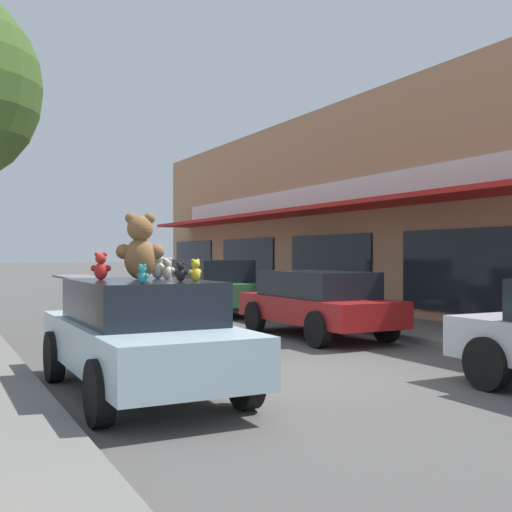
{
  "coord_description": "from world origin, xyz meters",
  "views": [
    {
      "loc": [
        -4.98,
        -8.06,
        1.8
      ],
      "look_at": [
        -0.15,
        1.45,
        1.77
      ],
      "focal_mm": 45.0,
      "sensor_mm": 36.0,
      "label": 1
    }
  ],
  "objects_px": {
    "teddy_bear_white": "(158,266)",
    "teddy_bear_cream": "(167,268)",
    "teddy_bear_giant": "(140,247)",
    "teddy_bear_red": "(101,267)",
    "parked_car_far_right": "(212,285)",
    "teddy_bear_teal": "(142,274)",
    "parked_car_far_center": "(317,301)",
    "plush_art_car": "(140,333)",
    "teddy_bear_yellow": "(195,270)",
    "teddy_bear_black": "(181,272)"
  },
  "relations": [
    {
      "from": "teddy_bear_red",
      "to": "teddy_bear_white",
      "type": "xyz_separation_m",
      "value": [
        0.8,
        0.1,
        0.0
      ]
    },
    {
      "from": "plush_art_car",
      "to": "parked_car_far_right",
      "type": "xyz_separation_m",
      "value": [
        5.03,
        9.48,
        0.08
      ]
    },
    {
      "from": "teddy_bear_giant",
      "to": "teddy_bear_red",
      "type": "bearing_deg",
      "value": 17.39
    },
    {
      "from": "plush_art_car",
      "to": "teddy_bear_giant",
      "type": "height_order",
      "value": "teddy_bear_giant"
    },
    {
      "from": "teddy_bear_giant",
      "to": "teddy_bear_teal",
      "type": "relative_size",
      "value": 3.89
    },
    {
      "from": "teddy_bear_black",
      "to": "teddy_bear_white",
      "type": "bearing_deg",
      "value": -50.26
    },
    {
      "from": "teddy_bear_red",
      "to": "parked_car_far_center",
      "type": "relative_size",
      "value": 0.08
    },
    {
      "from": "teddy_bear_giant",
      "to": "teddy_bear_red",
      "type": "xyz_separation_m",
      "value": [
        -0.52,
        0.01,
        -0.25
      ]
    },
    {
      "from": "teddy_bear_giant",
      "to": "parked_car_far_right",
      "type": "xyz_separation_m",
      "value": [
        4.93,
        9.16,
        -1.02
      ]
    },
    {
      "from": "teddy_bear_teal",
      "to": "parked_car_far_center",
      "type": "xyz_separation_m",
      "value": [
        5.32,
        4.78,
        -0.79
      ]
    },
    {
      "from": "teddy_bear_giant",
      "to": "teddy_bear_cream",
      "type": "relative_size",
      "value": 3.06
    },
    {
      "from": "teddy_bear_red",
      "to": "teddy_bear_white",
      "type": "bearing_deg",
      "value": -156.45
    },
    {
      "from": "teddy_bear_yellow",
      "to": "teddy_bear_red",
      "type": "bearing_deg",
      "value": -64.83
    },
    {
      "from": "teddy_bear_giant",
      "to": "teddy_bear_red",
      "type": "relative_size",
      "value": 2.45
    },
    {
      "from": "teddy_bear_cream",
      "to": "parked_car_far_center",
      "type": "xyz_separation_m",
      "value": [
        4.55,
        3.39,
        -0.82
      ]
    },
    {
      "from": "teddy_bear_black",
      "to": "teddy_bear_cream",
      "type": "bearing_deg",
      "value": -56.9
    },
    {
      "from": "teddy_bear_white",
      "to": "teddy_bear_cream",
      "type": "relative_size",
      "value": 1.27
    },
    {
      "from": "teddy_bear_white",
      "to": "parked_car_far_right",
      "type": "xyz_separation_m",
      "value": [
        4.65,
        9.05,
        -0.77
      ]
    },
    {
      "from": "parked_car_far_center",
      "to": "parked_car_far_right",
      "type": "height_order",
      "value": "parked_car_far_right"
    },
    {
      "from": "teddy_bear_yellow",
      "to": "teddy_bear_black",
      "type": "bearing_deg",
      "value": -40.82
    },
    {
      "from": "parked_car_far_center",
      "to": "parked_car_far_right",
      "type": "distance_m",
      "value": 5.76
    },
    {
      "from": "teddy_bear_white",
      "to": "teddy_bear_cream",
      "type": "distance_m",
      "value": 0.15
    },
    {
      "from": "teddy_bear_cream",
      "to": "parked_car_far_center",
      "type": "distance_m",
      "value": 5.74
    },
    {
      "from": "plush_art_car",
      "to": "teddy_bear_teal",
      "type": "bearing_deg",
      "value": -105.62
    },
    {
      "from": "teddy_bear_red",
      "to": "teddy_bear_giant",
      "type": "bearing_deg",
      "value": -165.26
    },
    {
      "from": "teddy_bear_black",
      "to": "teddy_bear_yellow",
      "type": "xyz_separation_m",
      "value": [
        0.17,
        -0.06,
        0.02
      ]
    },
    {
      "from": "teddy_bear_yellow",
      "to": "plush_art_car",
      "type": "bearing_deg",
      "value": -68.92
    },
    {
      "from": "teddy_bear_black",
      "to": "teddy_bear_white",
      "type": "height_order",
      "value": "teddy_bear_white"
    },
    {
      "from": "teddy_bear_giant",
      "to": "parked_car_far_center",
      "type": "relative_size",
      "value": 0.21
    },
    {
      "from": "plush_art_car",
      "to": "teddy_bear_white",
      "type": "bearing_deg",
      "value": 49.16
    },
    {
      "from": "plush_art_car",
      "to": "teddy_bear_white",
      "type": "xyz_separation_m",
      "value": [
        0.38,
        0.44,
        0.85
      ]
    },
    {
      "from": "teddy_bear_cream",
      "to": "teddy_bear_yellow",
      "type": "bearing_deg",
      "value": 124.25
    },
    {
      "from": "teddy_bear_cream",
      "to": "teddy_bear_white",
      "type": "bearing_deg",
      "value": -16.28
    },
    {
      "from": "parked_car_far_center",
      "to": "teddy_bear_cream",
      "type": "bearing_deg",
      "value": -143.31
    },
    {
      "from": "teddy_bear_giant",
      "to": "teddy_bear_red",
      "type": "distance_m",
      "value": 0.58
    },
    {
      "from": "teddy_bear_teal",
      "to": "teddy_bear_cream",
      "type": "relative_size",
      "value": 0.78
    },
    {
      "from": "teddy_bear_cream",
      "to": "parked_car_far_right",
      "type": "bearing_deg",
      "value": -85.47
    },
    {
      "from": "teddy_bear_teal",
      "to": "parked_car_far_right",
      "type": "distance_m",
      "value": 11.82
    },
    {
      "from": "teddy_bear_red",
      "to": "teddy_bear_white",
      "type": "relative_size",
      "value": 0.98
    },
    {
      "from": "teddy_bear_yellow",
      "to": "parked_car_far_right",
      "type": "height_order",
      "value": "teddy_bear_yellow"
    },
    {
      "from": "teddy_bear_giant",
      "to": "teddy_bear_red",
      "type": "height_order",
      "value": "teddy_bear_giant"
    },
    {
      "from": "teddy_bear_teal",
      "to": "parked_car_far_center",
      "type": "height_order",
      "value": "teddy_bear_teal"
    },
    {
      "from": "teddy_bear_teal",
      "to": "teddy_bear_black",
      "type": "bearing_deg",
      "value": -84.55
    },
    {
      "from": "plush_art_car",
      "to": "teddy_bear_yellow",
      "type": "distance_m",
      "value": 1.13
    },
    {
      "from": "teddy_bear_teal",
      "to": "teddy_bear_white",
      "type": "height_order",
      "value": "teddy_bear_white"
    },
    {
      "from": "teddy_bear_teal",
      "to": "teddy_bear_yellow",
      "type": "bearing_deg",
      "value": -94.05
    },
    {
      "from": "teddy_bear_black",
      "to": "parked_car_far_center",
      "type": "distance_m",
      "value": 6.36
    },
    {
      "from": "teddy_bear_giant",
      "to": "teddy_bear_yellow",
      "type": "height_order",
      "value": "teddy_bear_giant"
    },
    {
      "from": "parked_car_far_center",
      "to": "teddy_bear_white",
      "type": "bearing_deg",
      "value": -144.75
    },
    {
      "from": "plush_art_car",
      "to": "parked_car_far_center",
      "type": "xyz_separation_m",
      "value": [
        5.03,
        3.72,
        0.0
      ]
    }
  ]
}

